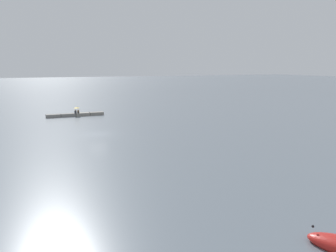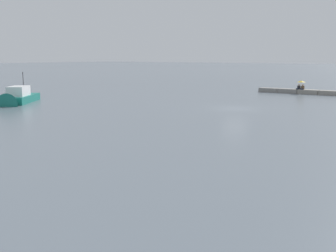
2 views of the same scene
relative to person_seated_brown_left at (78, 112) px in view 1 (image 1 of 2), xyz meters
name	(u,v)px [view 1 (image 1 of 2)]	position (x,y,z in m)	size (l,w,h in m)	color
ground_plane	(99,134)	(0.59, 20.36, -0.86)	(500.00, 500.00, 0.00)	slate
seawall_pier	(75,115)	(0.59, -0.12, -0.56)	(11.38, 1.43, 0.61)	gray
person_seated_brown_left	(78,112)	(0.00, 0.00, 0.00)	(0.49, 0.66, 0.73)	#1E2333
person_seated_dark_right	(75,112)	(0.56, -0.02, 0.00)	(0.49, 0.66, 0.73)	#1E2333
umbrella_open_yellow	(77,108)	(0.26, -0.17, 0.85)	(1.17, 1.17, 1.26)	black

